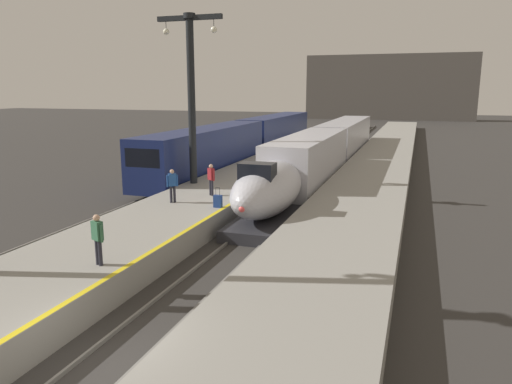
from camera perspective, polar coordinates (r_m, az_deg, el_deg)
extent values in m
plane|color=#33302D|center=(12.81, -18.19, -19.76)|extent=(260.00, 260.00, 0.00)
cube|color=gray|center=(35.57, 0.48, 2.19)|extent=(4.80, 110.00, 1.05)
cube|color=gray|center=(33.97, 13.58, 1.38)|extent=(4.80, 110.00, 1.05)
cube|color=yellow|center=(34.85, 4.05, 2.84)|extent=(0.20, 107.80, 0.01)
cube|color=slate|center=(37.43, 6.61, 1.88)|extent=(0.08, 110.00, 0.12)
cube|color=slate|center=(37.15, 8.87, 1.74)|extent=(0.08, 110.00, 0.12)
cube|color=slate|center=(39.87, -4.86, 2.55)|extent=(0.08, 110.00, 0.12)
cube|color=slate|center=(39.30, -2.85, 2.44)|extent=(0.08, 110.00, 0.12)
ellipsoid|color=silver|center=(23.79, 1.48, 0.43)|extent=(2.78, 7.75, 2.56)
cube|color=#28282D|center=(23.79, 1.19, -3.42)|extent=(2.46, 6.59, 0.55)
cube|color=black|center=(21.96, 0.15, 2.30)|extent=(1.59, 1.00, 0.90)
sphere|color=#F24C4C|center=(20.31, -1.68, -2.03)|extent=(0.28, 0.28, 0.28)
cube|color=silver|center=(32.64, 6.33, 3.98)|extent=(2.90, 14.00, 3.05)
cube|color=black|center=(32.90, 3.93, 5.06)|extent=(0.04, 11.90, 0.80)
cube|color=black|center=(32.30, 8.82, 4.81)|extent=(0.04, 11.90, 0.80)
cube|color=silver|center=(32.85, 6.28, 1.78)|extent=(2.92, 13.30, 0.24)
cube|color=black|center=(28.68, 4.32, -0.75)|extent=(2.03, 2.20, 0.56)
cube|color=black|center=(37.26, 7.75, 2.15)|extent=(2.03, 2.20, 0.56)
cube|color=silver|center=(48.89, 10.55, 6.53)|extent=(2.90, 18.00, 3.05)
cube|color=black|center=(49.06, 8.92, 7.25)|extent=(0.04, 15.84, 0.80)
cube|color=black|center=(48.66, 12.24, 7.08)|extent=(0.04, 15.84, 0.80)
cube|color=black|center=(43.10, 9.28, 3.44)|extent=(2.03, 2.20, 0.56)
cube|color=black|center=(55.11, 11.40, 5.22)|extent=(2.03, 2.20, 0.56)
cube|color=#141E4C|center=(36.41, -5.81, 4.94)|extent=(2.85, 18.00, 3.30)
cube|color=black|center=(28.48, -13.29, 3.92)|extent=(2.28, 0.08, 1.10)
cube|color=black|center=(36.94, -7.81, 5.78)|extent=(0.04, 15.30, 0.90)
cube|color=black|center=(35.80, -3.78, 5.67)|extent=(0.04, 15.30, 0.90)
cube|color=black|center=(31.62, -10.03, 0.27)|extent=(2.00, 2.00, 0.52)
cube|color=black|center=(41.93, -2.51, 3.32)|extent=(2.00, 2.00, 0.52)
cube|color=#141E4C|center=(53.80, 2.43, 7.29)|extent=(2.85, 18.00, 3.30)
cylinder|color=black|center=(28.98, -7.63, 10.61)|extent=(0.44, 0.44, 9.78)
cylinder|color=black|center=(29.25, -7.90, 19.93)|extent=(0.68, 0.68, 0.30)
cube|color=black|center=(29.24, -7.90, 19.74)|extent=(4.00, 0.24, 0.28)
cylinder|color=black|center=(29.88, -10.60, 18.81)|extent=(0.03, 0.03, 0.60)
sphere|color=#EFEACC|center=(29.84, -10.57, 18.14)|extent=(0.36, 0.36, 0.36)
cylinder|color=black|center=(28.57, -5.02, 19.28)|extent=(0.03, 0.03, 0.60)
sphere|color=#EFEACC|center=(28.53, -5.01, 18.58)|extent=(0.36, 0.36, 0.36)
cylinder|color=#23232D|center=(24.46, -10.01, -0.28)|extent=(0.13, 0.13, 0.85)
cylinder|color=#23232D|center=(24.49, -9.62, -0.25)|extent=(0.13, 0.13, 0.85)
cube|color=#1E478C|center=(24.33, -9.88, 1.43)|extent=(0.44, 0.41, 0.62)
cylinder|color=#1E478C|center=(24.30, -10.43, 1.28)|extent=(0.09, 0.09, 0.58)
cylinder|color=#1E478C|center=(24.38, -9.31, 1.35)|extent=(0.09, 0.09, 0.58)
sphere|color=tan|center=(24.26, -9.91, 2.40)|extent=(0.22, 0.22, 0.22)
cylinder|color=#23232D|center=(16.51, -18.26, -6.74)|extent=(0.13, 0.13, 0.85)
cylinder|color=#23232D|center=(16.37, -17.95, -6.88)|extent=(0.13, 0.13, 0.85)
cube|color=#336647|center=(16.23, -18.27, -4.35)|extent=(0.44, 0.35, 0.62)
cylinder|color=#336647|center=(16.44, -18.69, -4.35)|extent=(0.09, 0.09, 0.58)
cylinder|color=#336647|center=(16.04, -17.82, -4.70)|extent=(0.09, 0.09, 0.58)
sphere|color=tan|center=(16.12, -18.37, -2.92)|extent=(0.22, 0.22, 0.22)
cylinder|color=#23232D|center=(25.92, -5.40, 0.55)|extent=(0.13, 0.13, 0.85)
cylinder|color=#23232D|center=(25.78, -5.20, 0.49)|extent=(0.13, 0.13, 0.85)
cube|color=maroon|center=(25.71, -5.34, 2.13)|extent=(0.44, 0.39, 0.62)
cylinder|color=maroon|center=(25.92, -5.62, 2.09)|extent=(0.09, 0.09, 0.58)
cylinder|color=maroon|center=(25.52, -5.04, 1.94)|extent=(0.09, 0.09, 0.58)
sphere|color=tan|center=(25.64, -5.35, 3.05)|extent=(0.22, 0.22, 0.22)
cube|color=navy|center=(23.22, -4.54, -1.10)|extent=(0.40, 0.22, 0.60)
cylinder|color=#262628|center=(23.16, -4.78, 0.07)|extent=(0.02, 0.02, 0.36)
cylinder|color=#262628|center=(23.08, -4.33, 0.04)|extent=(0.02, 0.02, 0.36)
cube|color=#262628|center=(23.08, -4.56, 0.52)|extent=(0.22, 0.03, 0.02)
cube|color=#4C4742|center=(110.76, 15.40, 11.84)|extent=(36.00, 2.00, 14.00)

